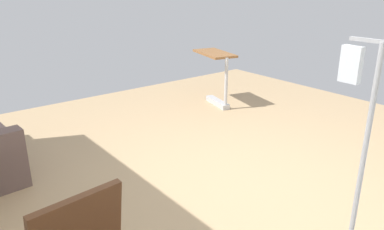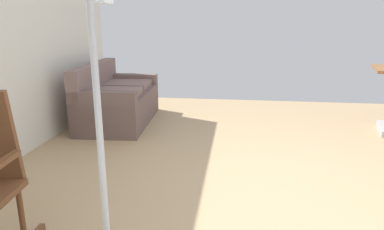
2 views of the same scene
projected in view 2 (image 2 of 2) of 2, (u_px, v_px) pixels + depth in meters
The scene contains 2 objects.
ground_plane at pixel (275, 198), 2.90m from camera, with size 7.46×7.46×0.00m, color tan.
couch at pixel (117, 102), 5.00m from camera, with size 1.65×0.94×0.85m.
Camera 2 is at (-2.69, 0.35, 1.43)m, focal length 32.50 mm.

